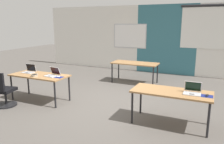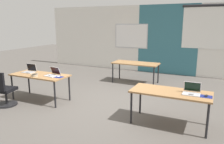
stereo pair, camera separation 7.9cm
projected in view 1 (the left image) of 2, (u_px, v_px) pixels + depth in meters
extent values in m
plane|color=#56514C|center=(108.00, 102.00, 5.95)|extent=(24.00, 24.00, 0.00)
cube|color=silver|center=(151.00, 39.00, 9.36)|extent=(10.00, 0.20, 2.80)
cube|color=#336B7A|center=(166.00, 40.00, 9.00)|extent=(2.41, 0.01, 2.80)
cube|color=#B7B7BC|center=(130.00, 36.00, 9.60)|extent=(1.48, 0.02, 1.04)
cube|color=white|center=(130.00, 36.00, 9.60)|extent=(1.40, 0.02, 0.96)
cube|color=white|center=(209.00, 28.00, 8.24)|extent=(2.00, 0.02, 1.53)
cylinder|color=black|center=(211.00, 5.00, 8.06)|extent=(2.10, 0.10, 0.10)
cube|color=#A37547|center=(39.00, 75.00, 5.97)|extent=(1.60, 0.70, 0.04)
cylinder|color=black|center=(12.00, 88.00, 6.09)|extent=(0.04, 0.04, 0.68)
cylinder|color=black|center=(55.00, 95.00, 5.48)|extent=(0.04, 0.04, 0.68)
cylinder|color=black|center=(28.00, 82.00, 6.62)|extent=(0.04, 0.04, 0.68)
cylinder|color=black|center=(69.00, 89.00, 6.02)|extent=(0.04, 0.04, 0.68)
cube|color=#A37547|center=(171.00, 92.00, 4.55)|extent=(1.60, 0.70, 0.04)
cylinder|color=black|center=(132.00, 108.00, 4.66)|extent=(0.04, 0.04, 0.68)
cylinder|color=black|center=(208.00, 121.00, 4.06)|extent=(0.04, 0.04, 0.68)
cylinder|color=black|center=(141.00, 99.00, 5.19)|extent=(0.04, 0.04, 0.68)
cylinder|color=black|center=(209.00, 109.00, 4.59)|extent=(0.04, 0.04, 0.68)
cube|color=#A37547|center=(135.00, 63.00, 7.74)|extent=(1.60, 0.70, 0.04)
cylinder|color=black|center=(112.00, 73.00, 7.86)|extent=(0.04, 0.04, 0.68)
cylinder|color=black|center=(153.00, 77.00, 7.26)|extent=(0.04, 0.04, 0.68)
cylinder|color=black|center=(119.00, 70.00, 8.39)|extent=(0.04, 0.04, 0.68)
cylinder|color=black|center=(157.00, 73.00, 7.79)|extent=(0.04, 0.04, 0.68)
cube|color=silver|center=(192.00, 94.00, 4.34)|extent=(0.33, 0.23, 0.02)
cube|color=#4C4C4F|center=(192.00, 94.00, 4.30)|extent=(0.09, 0.06, 0.00)
cube|color=silver|center=(193.00, 86.00, 4.45)|extent=(0.33, 0.08, 0.21)
cube|color=black|center=(193.00, 86.00, 4.45)|extent=(0.30, 0.07, 0.18)
cube|color=navy|center=(207.00, 96.00, 4.23)|extent=(0.22, 0.19, 0.00)
ellipsoid|color=black|center=(207.00, 95.00, 4.23)|extent=(0.08, 0.11, 0.03)
cube|color=#B7B7BC|center=(28.00, 72.00, 6.19)|extent=(0.34, 0.25, 0.02)
cube|color=#4C4C4F|center=(27.00, 73.00, 6.14)|extent=(0.09, 0.06, 0.00)
cube|color=#B7B7BC|center=(31.00, 67.00, 6.29)|extent=(0.33, 0.06, 0.22)
cube|color=black|center=(31.00, 67.00, 6.28)|extent=(0.30, 0.05, 0.19)
cylinder|color=black|center=(7.00, 105.00, 5.72)|extent=(0.52, 0.52, 0.04)
cylinder|color=black|center=(6.00, 98.00, 5.67)|extent=(0.06, 0.06, 0.34)
cube|color=black|center=(5.00, 90.00, 5.63)|extent=(0.52, 0.52, 0.08)
sphere|color=black|center=(13.00, 102.00, 5.94)|extent=(0.04, 0.04, 0.04)
sphere|color=black|center=(12.00, 107.00, 5.60)|extent=(0.04, 0.04, 0.04)
cube|color=silver|center=(51.00, 76.00, 5.79)|extent=(0.36, 0.27, 0.02)
cube|color=#4C4C4F|center=(49.00, 76.00, 5.74)|extent=(0.10, 0.07, 0.00)
cube|color=silver|center=(55.00, 71.00, 5.89)|extent=(0.34, 0.13, 0.21)
cube|color=black|center=(55.00, 71.00, 5.88)|extent=(0.30, 0.11, 0.18)
cube|color=navy|center=(59.00, 77.00, 5.69)|extent=(0.22, 0.19, 0.00)
ellipsoid|color=silver|center=(59.00, 77.00, 5.68)|extent=(0.08, 0.11, 0.03)
cylinder|color=tan|center=(34.00, 75.00, 5.76)|extent=(0.17, 0.17, 0.05)
torus|color=tan|center=(34.00, 74.00, 5.76)|extent=(0.18, 0.18, 0.02)
cylinder|color=#B26628|center=(34.00, 75.00, 5.76)|extent=(0.14, 0.14, 0.01)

